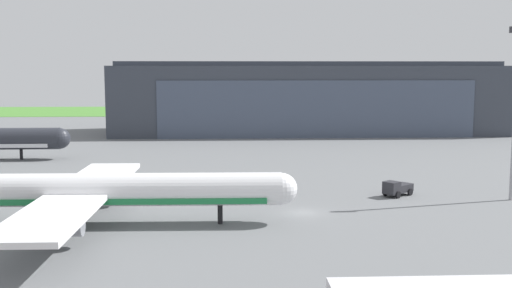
# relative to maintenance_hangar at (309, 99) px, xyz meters

# --- Properties ---
(ground_plane) EXTENTS (440.00, 440.00, 0.00)m
(ground_plane) POSITION_rel_maintenance_hangar_xyz_m (-12.90, -90.77, -8.94)
(ground_plane) COLOR slate
(grass_field_strip) EXTENTS (440.00, 56.00, 0.08)m
(grass_field_strip) POSITION_rel_maintenance_hangar_xyz_m (-12.90, 83.32, -8.90)
(grass_field_strip) COLOR #498532
(grass_field_strip) RESTS_ON ground_plane
(maintenance_hangar) EXTENTS (102.04, 28.91, 18.80)m
(maintenance_hangar) POSITION_rel_maintenance_hangar_xyz_m (0.00, 0.00, 0.00)
(maintenance_hangar) COLOR #383D47
(maintenance_hangar) RESTS_ON ground_plane
(airliner_near_left) EXTENTS (45.25, 39.03, 11.77)m
(airliner_near_left) POSITION_rel_maintenance_hangar_xyz_m (-37.10, -95.23, -5.21)
(airliner_near_left) COLOR white
(airliner_near_left) RESTS_ON ground_plane
(baggage_tug) EXTENTS (4.73, 4.33, 2.09)m
(baggage_tug) POSITION_rel_maintenance_hangar_xyz_m (0.81, -81.95, -7.87)
(baggage_tug) COLOR #28282D
(baggage_tug) RESTS_ON ground_plane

